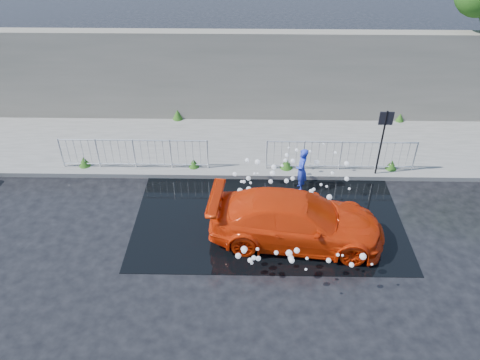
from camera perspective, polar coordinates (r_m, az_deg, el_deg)
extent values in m
plane|color=black|center=(13.59, 1.44, -6.95)|extent=(90.00, 90.00, 0.00)
cube|color=#5C5D58|center=(17.58, 1.40, 4.26)|extent=(30.00, 4.00, 0.15)
cube|color=#5C5D58|center=(15.90, 1.42, 0.55)|extent=(30.00, 0.25, 0.16)
cube|color=#6A6659|center=(18.72, 1.47, 12.54)|extent=(30.00, 0.60, 3.50)
cube|color=black|center=(14.36, 3.43, -4.26)|extent=(8.00, 5.00, 0.01)
cylinder|color=black|center=(15.95, 16.78, 4.03)|extent=(0.06, 0.06, 2.50)
cube|color=black|center=(15.48, 17.40, 7.19)|extent=(0.45, 0.04, 0.45)
cylinder|color=silver|center=(17.07, -20.97, 3.12)|extent=(0.05, 0.05, 1.10)
cylinder|color=silver|center=(15.90, -3.97, 3.16)|extent=(0.05, 0.05, 1.10)
cylinder|color=silver|center=(16.04, -13.01, 4.75)|extent=(5.00, 0.04, 0.04)
cylinder|color=silver|center=(16.53, -12.58, 1.91)|extent=(5.00, 0.04, 0.04)
cylinder|color=silver|center=(15.86, 3.26, 3.10)|extent=(0.05, 0.05, 1.10)
cylinder|color=silver|center=(16.83, 20.55, 2.74)|extent=(0.05, 0.05, 1.10)
cylinder|color=silver|center=(15.89, 12.39, 4.53)|extent=(5.00, 0.04, 0.04)
cylinder|color=silver|center=(16.39, 11.98, 1.68)|extent=(5.00, 0.04, 0.04)
cone|color=#214A13|center=(17.05, -18.47, 2.16)|extent=(0.40, 0.40, 0.34)
cone|color=#214A13|center=(16.21, -5.67, 2.08)|extent=(0.36, 0.36, 0.31)
cone|color=#214A13|center=(16.15, 5.69, 2.03)|extent=(0.44, 0.44, 0.35)
cone|color=#214A13|center=(16.84, 17.99, 1.80)|extent=(0.38, 0.38, 0.34)
cone|color=#214A13|center=(19.31, -7.62, 7.92)|extent=(0.42, 0.42, 0.41)
cone|color=#214A13|center=(20.09, 18.92, 7.24)|extent=(0.34, 0.34, 0.32)
sphere|color=white|center=(15.53, 5.94, 3.94)|extent=(0.07, 0.07, 0.07)
sphere|color=white|center=(14.45, 9.09, -1.70)|extent=(0.10, 0.10, 0.10)
sphere|color=white|center=(14.10, 3.71, -4.21)|extent=(0.15, 0.15, 0.15)
sphere|color=white|center=(15.26, 12.86, 1.97)|extent=(0.16, 0.16, 0.16)
sphere|color=white|center=(14.46, 9.63, -2.88)|extent=(0.07, 0.07, 0.07)
sphere|color=white|center=(14.99, 4.14, 1.58)|extent=(0.17, 0.17, 0.17)
sphere|color=white|center=(15.30, 5.71, 3.05)|extent=(0.13, 0.13, 0.13)
sphere|color=white|center=(15.51, 8.56, 3.48)|extent=(0.09, 0.09, 0.09)
sphere|color=white|center=(14.49, 1.31, -0.35)|extent=(0.09, 0.09, 0.09)
sphere|color=white|center=(14.55, 7.82, -1.71)|extent=(0.06, 0.06, 0.06)
sphere|color=white|center=(15.27, 6.45, 2.32)|extent=(0.15, 0.15, 0.15)
sphere|color=white|center=(15.07, 5.55, 2.40)|extent=(0.13, 0.13, 0.13)
sphere|color=white|center=(14.62, 6.43, 0.18)|extent=(0.14, 0.14, 0.14)
sphere|color=white|center=(14.51, 10.84, -2.07)|extent=(0.18, 0.18, 0.18)
sphere|color=white|center=(14.56, 8.67, -1.37)|extent=(0.15, 0.15, 0.15)
sphere|color=white|center=(14.35, 2.07, -2.37)|extent=(0.15, 0.15, 0.15)
sphere|color=white|center=(14.19, 6.94, -3.52)|extent=(0.15, 0.15, 0.15)
sphere|color=white|center=(14.62, 1.03, 0.21)|extent=(0.15, 0.15, 0.15)
sphere|color=white|center=(14.60, 5.68, -0.11)|extent=(0.15, 0.15, 0.15)
sphere|color=white|center=(14.75, 8.98, -1.14)|extent=(0.11, 0.11, 0.11)
sphere|color=white|center=(14.55, 1.07, -1.14)|extent=(0.18, 0.18, 0.18)
sphere|color=white|center=(15.42, 6.92, 3.66)|extent=(0.11, 0.11, 0.11)
sphere|color=white|center=(14.75, 10.53, -0.77)|extent=(0.08, 0.08, 0.08)
sphere|color=white|center=(14.60, 0.49, -0.20)|extent=(0.11, 0.11, 0.11)
sphere|color=white|center=(15.17, 0.87, 2.42)|extent=(0.15, 0.15, 0.15)
sphere|color=white|center=(14.02, 0.87, -3.41)|extent=(0.11, 0.11, 0.11)
sphere|color=white|center=(14.86, 3.99, 0.82)|extent=(0.18, 0.18, 0.18)
sphere|color=white|center=(14.82, 2.17, 0.79)|extent=(0.07, 0.07, 0.07)
sphere|color=white|center=(14.73, -0.64, 0.73)|extent=(0.14, 0.14, 0.14)
sphere|color=white|center=(14.76, 1.77, 0.77)|extent=(0.08, 0.08, 0.08)
sphere|color=white|center=(14.98, 12.88, 0.15)|extent=(0.15, 0.15, 0.15)
sphere|color=white|center=(15.14, 11.19, 0.85)|extent=(0.11, 0.11, 0.11)
sphere|color=white|center=(14.66, 0.17, -0.19)|extent=(0.09, 0.09, 0.09)
sphere|color=white|center=(14.36, 4.01, -2.46)|extent=(0.06, 0.06, 0.06)
sphere|color=white|center=(14.59, 3.76, -0.18)|extent=(0.14, 0.14, 0.14)
sphere|color=white|center=(15.08, 5.15, 1.76)|extent=(0.10, 0.10, 0.10)
sphere|color=white|center=(14.83, 9.85, -0.55)|extent=(0.09, 0.09, 0.09)
sphere|color=white|center=(14.46, 0.01, -1.32)|extent=(0.17, 0.17, 0.17)
sphere|color=white|center=(15.05, 2.15, 2.21)|extent=(0.18, 0.18, 0.18)
sphere|color=white|center=(14.64, 13.18, -1.04)|extent=(0.08, 0.08, 0.08)
sphere|color=white|center=(14.44, 7.45, -2.15)|extent=(0.17, 0.17, 0.17)
sphere|color=white|center=(15.22, 9.34, 2.13)|extent=(0.18, 0.18, 0.18)
sphere|color=white|center=(15.88, 10.13, 4.34)|extent=(0.08, 0.08, 0.08)
sphere|color=white|center=(15.80, 11.55, 3.29)|extent=(0.10, 0.10, 0.10)
sphere|color=white|center=(14.29, 10.98, -4.15)|extent=(0.06, 0.06, 0.06)
sphere|color=white|center=(12.28, 4.44, -8.83)|extent=(0.12, 0.12, 0.12)
sphere|color=white|center=(11.79, 8.17, -9.45)|extent=(0.08, 0.08, 0.08)
sphere|color=white|center=(11.83, 1.70, -9.47)|extent=(0.12, 0.12, 0.12)
sphere|color=white|center=(12.00, 2.24, -9.54)|extent=(0.13, 0.13, 0.13)
sphere|color=white|center=(11.53, 6.33, -9.74)|extent=(0.14, 0.14, 0.14)
sphere|color=white|center=(12.31, 10.75, -9.62)|extent=(0.13, 0.13, 0.13)
sphere|color=white|center=(12.45, 14.76, -9.00)|extent=(0.18, 0.18, 0.18)
sphere|color=white|center=(11.79, 13.44, -10.03)|extent=(0.12, 0.12, 0.12)
sphere|color=white|center=(12.28, 1.43, -10.06)|extent=(0.09, 0.09, 0.09)
sphere|color=white|center=(12.38, 11.84, -8.92)|extent=(0.09, 0.09, 0.09)
sphere|color=white|center=(12.27, 2.15, -8.41)|extent=(0.09, 0.09, 0.09)
sphere|color=white|center=(11.90, 6.22, -9.46)|extent=(0.15, 0.15, 0.15)
sphere|color=white|center=(11.34, 8.05, -10.73)|extent=(0.06, 0.06, 0.06)
sphere|color=white|center=(12.03, 0.50, -8.44)|extent=(0.17, 0.17, 0.17)
sphere|color=white|center=(11.87, 6.00, -8.86)|extent=(0.17, 0.17, 0.17)
sphere|color=white|center=(12.02, 1.24, -9.75)|extent=(0.13, 0.13, 0.13)
sphere|color=white|center=(11.91, 2.13, -9.56)|extent=(0.09, 0.09, 0.09)
sphere|color=white|center=(12.24, 6.94, -8.52)|extent=(0.15, 0.15, 0.15)
sphere|color=white|center=(12.32, 12.39, -8.96)|extent=(0.07, 0.07, 0.07)
sphere|color=white|center=(11.98, -0.23, -9.23)|extent=(0.15, 0.15, 0.15)
sphere|color=white|center=(12.31, 0.48, -8.64)|extent=(0.14, 0.14, 0.14)
sphere|color=white|center=(12.00, 15.78, -9.86)|extent=(0.06, 0.06, 0.06)
imported|color=red|center=(13.16, 6.91, -4.86)|extent=(5.05, 2.47, 1.41)
imported|color=blue|center=(15.10, 7.52, 1.22)|extent=(0.40, 0.57, 1.50)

